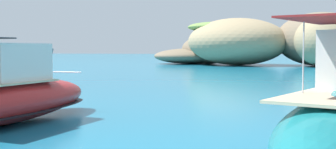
{
  "coord_description": "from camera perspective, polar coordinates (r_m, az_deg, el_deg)",
  "views": [
    {
      "loc": [
        11.43,
        -0.9,
        2.54
      ],
      "look_at": [
        3.67,
        23.64,
        1.04
      ],
      "focal_mm": 47.84,
      "sensor_mm": 36.0,
      "label": 1
    }
  ],
  "objects": [
    {
      "name": "islet_small",
      "position": [
        70.47,
        7.26,
        3.84
      ],
      "size": [
        24.13,
        19.51,
        7.16
      ],
      "color": "#9E8966",
      "rests_on": "ground"
    }
  ]
}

